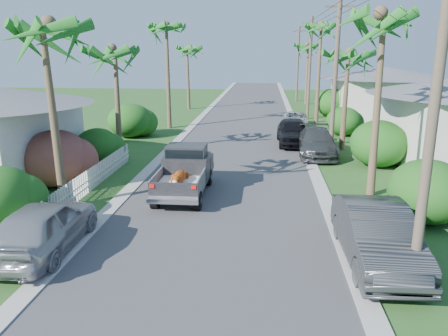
# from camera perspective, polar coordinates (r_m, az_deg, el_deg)

# --- Properties ---
(ground) EXTENTS (120.00, 120.00, 0.00)m
(ground) POSITION_cam_1_polar(r_m,az_deg,el_deg) (14.05, -2.03, -10.41)
(ground) COLOR #28531F
(ground) RESTS_ON ground
(road) EXTENTS (8.00, 100.00, 0.02)m
(road) POSITION_cam_1_polar(r_m,az_deg,el_deg) (38.10, 2.75, 5.89)
(road) COLOR #38383A
(road) RESTS_ON ground
(curb_left) EXTENTS (0.60, 100.00, 0.06)m
(curb_left) POSITION_cam_1_polar(r_m,az_deg,el_deg) (38.53, -3.68, 6.00)
(curb_left) COLOR #A5A39E
(curb_left) RESTS_ON ground
(curb_right) EXTENTS (0.60, 100.00, 0.06)m
(curb_right) POSITION_cam_1_polar(r_m,az_deg,el_deg) (38.15, 9.25, 5.75)
(curb_right) COLOR #A5A39E
(curb_right) RESTS_ON ground
(pickup_truck) EXTENTS (1.98, 5.12, 2.06)m
(pickup_truck) POSITION_cam_1_polar(r_m,az_deg,el_deg) (19.18, -5.01, -0.23)
(pickup_truck) COLOR black
(pickup_truck) RESTS_ON ground
(parked_car_rn) EXTENTS (1.91, 5.22, 1.71)m
(parked_car_rn) POSITION_cam_1_polar(r_m,az_deg,el_deg) (13.59, 19.30, -8.26)
(parked_car_rn) COLOR #2D3032
(parked_car_rn) RESTS_ON ground
(parked_car_rm) EXTENTS (2.29, 5.39, 1.55)m
(parked_car_rm) POSITION_cam_1_polar(r_m,az_deg,el_deg) (26.61, 12.03, 3.28)
(parked_car_rm) COLOR #333639
(parked_car_rm) RESTS_ON ground
(parked_car_rf) EXTENTS (2.14, 5.09, 1.72)m
(parked_car_rf) POSITION_cam_1_polar(r_m,az_deg,el_deg) (29.46, 9.03, 4.70)
(parked_car_rf) COLOR black
(parked_car_rf) RESTS_ON ground
(parked_car_rd) EXTENTS (2.16, 4.29, 1.16)m
(parked_car_rd) POSITION_cam_1_polar(r_m,az_deg,el_deg) (36.91, 9.29, 6.31)
(parked_car_rd) COLOR silver
(parked_car_rd) RESTS_ON ground
(parked_car_ln) EXTENTS (2.03, 4.84, 1.64)m
(parked_car_ln) POSITION_cam_1_polar(r_m,az_deg,el_deg) (14.61, -22.42, -7.09)
(parked_car_ln) COLOR #9D9EA3
(parked_car_ln) RESTS_ON ground
(palm_l_a) EXTENTS (4.40, 4.40, 8.20)m
(palm_l_a) POSITION_cam_1_polar(r_m,az_deg,el_deg) (17.48, -22.44, 16.89)
(palm_l_a) COLOR brown
(palm_l_a) RESTS_ON ground
(palm_l_b) EXTENTS (4.40, 4.40, 7.40)m
(palm_l_b) POSITION_cam_1_polar(r_m,az_deg,el_deg) (26.00, -14.17, 14.82)
(palm_l_b) COLOR brown
(palm_l_b) RESTS_ON ground
(palm_l_c) EXTENTS (4.40, 4.40, 9.20)m
(palm_l_c) POSITION_cam_1_polar(r_m,az_deg,el_deg) (35.48, -7.54, 17.91)
(palm_l_c) COLOR brown
(palm_l_c) RESTS_ON ground
(palm_l_d) EXTENTS (4.40, 4.40, 7.70)m
(palm_l_d) POSITION_cam_1_polar(r_m,az_deg,el_deg) (47.30, -4.81, 15.44)
(palm_l_d) COLOR brown
(palm_l_d) RESTS_ON ground
(palm_r_a) EXTENTS (4.40, 4.40, 8.70)m
(palm_r_a) POSITION_cam_1_polar(r_m,az_deg,el_deg) (19.21, 20.33, 18.28)
(palm_r_a) COLOR brown
(palm_r_a) RESTS_ON ground
(palm_r_b) EXTENTS (4.40, 4.40, 7.20)m
(palm_r_b) POSITION_cam_1_polar(r_m,az_deg,el_deg) (28.03, 15.96, 14.28)
(palm_r_b) COLOR brown
(palm_r_b) RESTS_ON ground
(palm_r_c) EXTENTS (4.40, 4.40, 9.40)m
(palm_r_c) POSITION_cam_1_polar(r_m,az_deg,el_deg) (38.91, 12.60, 17.72)
(palm_r_c) COLOR brown
(palm_r_c) RESTS_ON ground
(palm_r_d) EXTENTS (4.40, 4.40, 8.00)m
(palm_r_d) POSITION_cam_1_polar(r_m,az_deg,el_deg) (52.81, 10.96, 15.50)
(palm_r_d) COLOR brown
(palm_r_d) RESTS_ON ground
(shrub_l_b) EXTENTS (3.00, 3.30, 2.60)m
(shrub_l_b) POSITION_cam_1_polar(r_m,az_deg,el_deg) (21.38, -21.11, 1.20)
(shrub_l_b) COLOR #B51943
(shrub_l_b) RESTS_ON ground
(shrub_l_c) EXTENTS (2.40, 2.64, 2.00)m
(shrub_l_c) POSITION_cam_1_polar(r_m,az_deg,el_deg) (24.85, -16.22, 2.72)
(shrub_l_c) COLOR #194413
(shrub_l_c) RESTS_ON ground
(shrub_l_d) EXTENTS (3.20, 3.52, 2.40)m
(shrub_l_d) POSITION_cam_1_polar(r_m,az_deg,el_deg) (32.44, -12.16, 6.10)
(shrub_l_d) COLOR #194413
(shrub_l_d) RESTS_ON ground
(shrub_r_a) EXTENTS (2.80, 3.08, 2.30)m
(shrub_r_a) POSITION_cam_1_polar(r_m,az_deg,el_deg) (17.38, 25.07, -2.76)
(shrub_r_a) COLOR #194413
(shrub_r_a) RESTS_ON ground
(shrub_r_b) EXTENTS (3.00, 3.30, 2.50)m
(shrub_r_b) POSITION_cam_1_polar(r_m,az_deg,el_deg) (24.84, 19.54, 3.03)
(shrub_r_b) COLOR #194413
(shrub_r_b) RESTS_ON ground
(shrub_r_c) EXTENTS (2.60, 2.86, 2.10)m
(shrub_r_c) POSITION_cam_1_polar(r_m,az_deg,el_deg) (33.48, 15.37, 5.91)
(shrub_r_c) COLOR #194413
(shrub_r_c) RESTS_ON ground
(shrub_r_d) EXTENTS (3.20, 3.52, 2.60)m
(shrub_r_d) POSITION_cam_1_polar(r_m,az_deg,el_deg) (43.32, 13.83, 8.30)
(shrub_r_d) COLOR #194413
(shrub_r_d) RESTS_ON ground
(picket_fence) EXTENTS (0.10, 11.00, 1.00)m
(picket_fence) POSITION_cam_1_polar(r_m,az_deg,el_deg) (20.40, -16.98, -1.40)
(picket_fence) COLOR white
(picket_fence) RESTS_ON ground
(house_right_far) EXTENTS (9.00, 8.00, 4.60)m
(house_right_far) POSITION_cam_1_polar(r_m,az_deg,el_deg) (44.24, 20.39, 9.00)
(house_right_far) COLOR silver
(house_right_far) RESTS_ON ground
(utility_pole_a) EXTENTS (1.60, 0.26, 9.00)m
(utility_pole_a) POSITION_cam_1_polar(r_m,az_deg,el_deg) (11.39, 25.67, 6.33)
(utility_pole_a) COLOR brown
(utility_pole_a) RESTS_ON ground
(utility_pole_b) EXTENTS (1.60, 0.26, 9.00)m
(utility_pole_b) POSITION_cam_1_polar(r_m,az_deg,el_deg) (25.93, 14.32, 11.38)
(utility_pole_b) COLOR brown
(utility_pole_b) RESTS_ON ground
(utility_pole_c) EXTENTS (1.60, 0.26, 9.00)m
(utility_pole_c) POSITION_cam_1_polar(r_m,az_deg,el_deg) (40.80, 11.12, 12.71)
(utility_pole_c) COLOR brown
(utility_pole_c) RESTS_ON ground
(utility_pole_d) EXTENTS (1.60, 0.26, 9.00)m
(utility_pole_d) POSITION_cam_1_polar(r_m,az_deg,el_deg) (55.74, 9.61, 13.32)
(utility_pole_d) COLOR brown
(utility_pole_d) RESTS_ON ground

